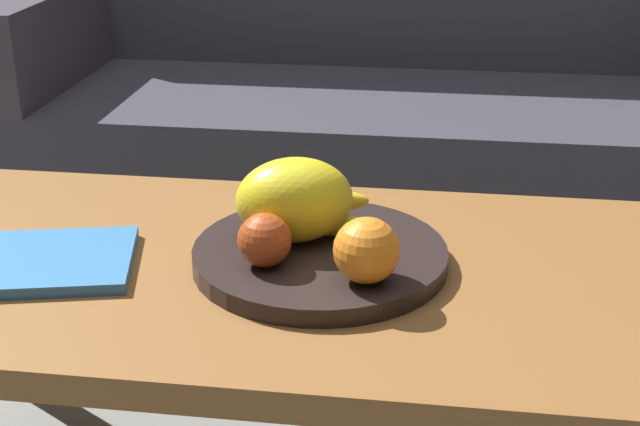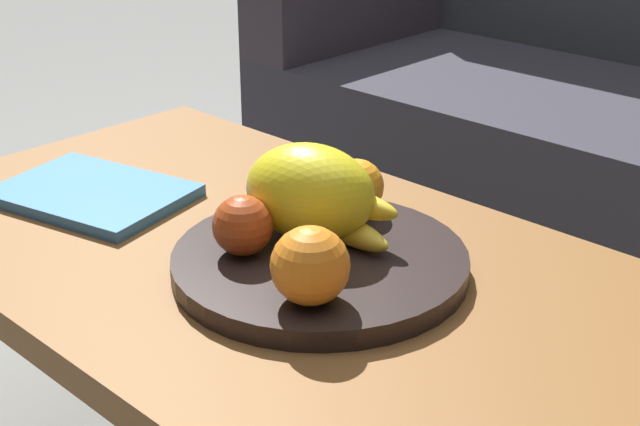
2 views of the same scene
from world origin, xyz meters
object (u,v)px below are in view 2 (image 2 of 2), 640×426
object	(u,v)px
coffee_table	(293,298)
melon_large_front	(309,192)
fruit_bowl	(320,262)
magazine	(93,194)
apple_front	(243,226)
banana_bunch	(341,214)
orange_front	(310,266)
orange_left	(356,186)

from	to	relation	value
coffee_table	melon_large_front	size ratio (longest dim) A/B	7.28
fruit_bowl	magazine	bearing A→B (deg)	-170.60
coffee_table	apple_front	bearing A→B (deg)	-114.46
banana_bunch	orange_front	bearing A→B (deg)	-58.34
orange_front	coffee_table	bearing A→B (deg)	143.13
melon_large_front	apple_front	xyz separation A→B (m)	(-0.02, -0.08, -0.02)
melon_large_front	orange_front	world-z (taller)	melon_large_front
banana_bunch	orange_left	bearing A→B (deg)	115.71
magazine	melon_large_front	bearing A→B (deg)	0.83
orange_left	apple_front	xyz separation A→B (m)	(-0.02, -0.18, 0.00)
fruit_bowl	banana_bunch	distance (m)	0.07
melon_large_front	coffee_table	bearing A→B (deg)	-88.62
apple_front	magazine	bearing A→B (deg)	-179.91
orange_front	magazine	size ratio (longest dim) A/B	0.33
orange_left	banana_bunch	size ratio (longest dim) A/B	0.43
fruit_bowl	apple_front	world-z (taller)	apple_front
magazine	fruit_bowl	bearing A→B (deg)	-3.89
orange_front	magazine	world-z (taller)	orange_front
fruit_bowl	melon_large_front	size ratio (longest dim) A/B	2.16
melon_large_front	magazine	bearing A→B (deg)	-165.87
banana_bunch	magazine	distance (m)	0.38
orange_left	orange_front	bearing A→B (deg)	-60.05
fruit_bowl	apple_front	size ratio (longest dim) A/B	4.90
apple_front	banana_bunch	bearing A→B (deg)	68.55
fruit_bowl	banana_bunch	xyz separation A→B (m)	(-0.02, 0.05, 0.04)
melon_large_front	orange_front	size ratio (longest dim) A/B	1.91
apple_front	magazine	xyz separation A→B (m)	(-0.31, -0.00, -0.05)
fruit_bowl	banana_bunch	world-z (taller)	banana_bunch
orange_front	banana_bunch	size ratio (longest dim) A/B	0.51
coffee_table	fruit_bowl	xyz separation A→B (m)	(0.04, 0.01, 0.06)
orange_front	magazine	distance (m)	0.45
orange_left	magazine	distance (m)	0.37
orange_front	orange_left	distance (m)	0.23
melon_large_front	banana_bunch	size ratio (longest dim) A/B	0.98
apple_front	melon_large_front	bearing A→B (deg)	73.91
coffee_table	banana_bunch	distance (m)	0.12
coffee_table	fruit_bowl	bearing A→B (deg)	10.02
fruit_bowl	orange_front	size ratio (longest dim) A/B	4.13
coffee_table	fruit_bowl	distance (m)	0.07
magazine	orange_front	bearing A→B (deg)	-16.58
banana_bunch	magazine	xyz separation A→B (m)	(-0.35, -0.12, -0.04)
orange_left	magazine	size ratio (longest dim) A/B	0.28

